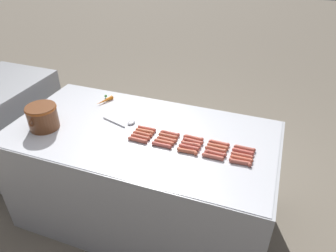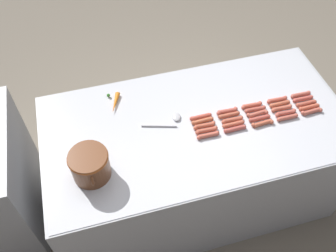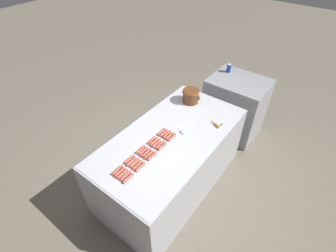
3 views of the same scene
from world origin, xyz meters
TOP-DOWN VIEW (x-y plane):
  - ground_plane at (0.00, 0.00)m, footprint 20.00×20.00m
  - griddle_counter at (0.00, 0.00)m, footprint 1.01×1.95m
  - back_cabinet at (0.16, 1.47)m, footprint 0.83×0.67m
  - hot_dog_0 at (-0.11, -0.73)m, footprint 0.04×0.15m
  - hot_dog_1 at (-0.12, -0.56)m, footprint 0.03×0.15m
  - hot_dog_2 at (-0.12, -0.38)m, footprint 0.04×0.15m
  - hot_dog_3 at (-0.11, -0.20)m, footprint 0.03×0.15m
  - hot_dog_4 at (-0.12, -0.03)m, footprint 0.03×0.15m
  - hot_dog_5 at (-0.08, -0.73)m, footprint 0.03×0.15m
  - hot_dog_6 at (-0.08, -0.56)m, footprint 0.03×0.15m
  - hot_dog_7 at (-0.08, -0.38)m, footprint 0.03×0.15m
  - hot_dog_8 at (-0.08, -0.21)m, footprint 0.03×0.15m
  - hot_dog_9 at (-0.08, -0.03)m, footprint 0.03×0.15m
  - hot_dog_10 at (-0.04, -0.73)m, footprint 0.03×0.15m
  - hot_dog_11 at (-0.04, -0.56)m, footprint 0.03×0.15m
  - hot_dog_12 at (-0.04, -0.39)m, footprint 0.04×0.15m
  - hot_dog_13 at (-0.04, -0.21)m, footprint 0.03×0.15m
  - hot_dog_14 at (-0.04, -0.03)m, footprint 0.04×0.15m
  - hot_dog_15 at (-0.00, -0.73)m, footprint 0.03×0.15m
  - hot_dog_16 at (0.00, -0.56)m, footprint 0.03×0.15m
  - hot_dog_17 at (-0.00, -0.39)m, footprint 0.03×0.15m
  - hot_dog_18 at (-0.00, -0.21)m, footprint 0.03×0.15m
  - hot_dog_19 at (-0.00, -0.03)m, footprint 0.03×0.15m
  - hot_dog_20 at (0.04, -0.73)m, footprint 0.03×0.15m
  - hot_dog_21 at (0.04, -0.56)m, footprint 0.03×0.15m
  - hot_dog_22 at (0.04, -0.38)m, footprint 0.03×0.15m
  - hot_dog_23 at (0.04, -0.21)m, footprint 0.03×0.15m
  - hot_dog_24 at (0.03, -0.03)m, footprint 0.03×0.15m
  - bean_pot at (-0.19, 0.69)m, footprint 0.27×0.22m
  - serving_spoon at (0.06, 0.16)m, footprint 0.12×0.27m
  - carrot at (0.30, 0.47)m, footprint 0.17×0.09m

SIDE VIEW (x-z plane):
  - ground_plane at x=0.00m, z-range 0.00..0.00m
  - griddle_counter at x=0.00m, z-range 0.00..0.85m
  - back_cabinet at x=0.16m, z-range 0.00..0.94m
  - serving_spoon at x=0.06m, z-range 0.85..0.87m
  - hot_dog_0 at x=-0.11m, z-range 0.85..0.88m
  - hot_dog_1 at x=-0.12m, z-range 0.85..0.88m
  - hot_dog_2 at x=-0.12m, z-range 0.85..0.88m
  - hot_dog_3 at x=-0.11m, z-range 0.85..0.88m
  - hot_dog_4 at x=-0.12m, z-range 0.85..0.88m
  - hot_dog_5 at x=-0.08m, z-range 0.85..0.88m
  - hot_dog_6 at x=-0.08m, z-range 0.85..0.88m
  - hot_dog_7 at x=-0.08m, z-range 0.85..0.88m
  - hot_dog_8 at x=-0.08m, z-range 0.85..0.88m
  - hot_dog_9 at x=-0.08m, z-range 0.85..0.88m
  - hot_dog_10 at x=-0.04m, z-range 0.85..0.88m
  - hot_dog_11 at x=-0.04m, z-range 0.85..0.88m
  - hot_dog_12 at x=-0.04m, z-range 0.85..0.88m
  - hot_dog_13 at x=-0.04m, z-range 0.85..0.88m
  - hot_dog_14 at x=-0.04m, z-range 0.85..0.88m
  - hot_dog_15 at x=0.00m, z-range 0.85..0.88m
  - hot_dog_16 at x=0.00m, z-range 0.85..0.88m
  - hot_dog_17 at x=0.00m, z-range 0.85..0.88m
  - hot_dog_18 at x=0.00m, z-range 0.85..0.88m
  - hot_dog_19 at x=0.00m, z-range 0.85..0.88m
  - hot_dog_20 at x=0.04m, z-range 0.85..0.88m
  - hot_dog_21 at x=0.04m, z-range 0.85..0.88m
  - hot_dog_22 at x=0.04m, z-range 0.85..0.88m
  - hot_dog_23 at x=0.04m, z-range 0.85..0.88m
  - hot_dog_24 at x=0.03m, z-range 0.85..0.88m
  - carrot at x=0.30m, z-range 0.85..0.89m
  - bean_pot at x=-0.19m, z-range 0.87..1.04m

